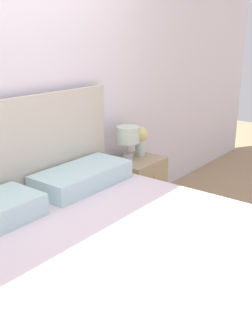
{
  "coord_description": "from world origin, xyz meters",
  "views": [
    {
      "loc": [
        -1.52,
        -2.19,
        1.64
      ],
      "look_at": [
        0.59,
        -0.54,
        0.73
      ],
      "focal_mm": 42.0,
      "sensor_mm": 36.0,
      "label": 1
    }
  ],
  "objects_px": {
    "bed": "(113,272)",
    "flower_vase": "(141,139)",
    "nightstand": "(137,190)",
    "table_lamp": "(128,136)"
  },
  "relations": [
    {
      "from": "flower_vase",
      "to": "nightstand",
      "type": "bearing_deg",
      "value": -155.26
    },
    {
      "from": "bed",
      "to": "table_lamp",
      "type": "distance_m",
      "value": 1.43
    },
    {
      "from": "table_lamp",
      "to": "flower_vase",
      "type": "bearing_deg",
      "value": -0.47
    },
    {
      "from": "bed",
      "to": "flower_vase",
      "type": "xyz_separation_m",
      "value": [
        1.31,
        0.75,
        0.43
      ]
    },
    {
      "from": "bed",
      "to": "flower_vase",
      "type": "height_order",
      "value": "bed"
    },
    {
      "from": "nightstand",
      "to": "flower_vase",
      "type": "relative_size",
      "value": 2.18
    },
    {
      "from": "bed",
      "to": "nightstand",
      "type": "bearing_deg",
      "value": 30.48
    },
    {
      "from": "table_lamp",
      "to": "nightstand",
      "type": "bearing_deg",
      "value": -42.98
    },
    {
      "from": "nightstand",
      "to": "table_lamp",
      "type": "xyz_separation_m",
      "value": [
        -0.06,
        0.06,
        0.51
      ]
    },
    {
      "from": "bed",
      "to": "nightstand",
      "type": "relative_size",
      "value": 3.34
    }
  ]
}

